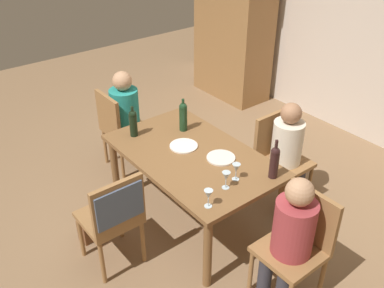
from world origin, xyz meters
name	(u,v)px	position (x,y,z in m)	size (l,w,h in m)	color
ground_plane	(192,217)	(0.00, 0.00, 0.00)	(10.00, 10.00, 0.00)	#846647
rear_room_partition	(377,29)	(0.00, 2.68, 1.35)	(6.40, 0.12, 2.70)	beige
armoire_cabinet	(234,22)	(-1.89, 2.23, 1.10)	(1.18, 0.62, 2.18)	olive
dining_table	(192,162)	(0.00, 0.00, 0.65)	(1.58, 0.96, 0.73)	brown
chair_left_end	(119,126)	(-1.17, -0.09, 0.53)	(0.44, 0.44, 0.92)	olive
chair_right_end	(299,240)	(1.17, 0.09, 0.53)	(0.44, 0.44, 0.92)	olive
chair_far_right	(278,153)	(0.27, 0.86, 0.53)	(0.44, 0.44, 0.92)	olive
chair_near	(115,212)	(0.12, -0.86, 0.59)	(0.46, 0.44, 0.92)	olive
person_woman_host	(127,113)	(-1.17, 0.03, 0.66)	(0.31, 0.35, 1.13)	#33333D
person_man_bearded	(290,235)	(1.17, -0.03, 0.65)	(0.30, 0.34, 1.12)	#33333D
person_man_guest	(289,148)	(0.38, 0.86, 0.64)	(0.33, 0.29, 1.10)	#33333D
wine_bottle_tall_green	(274,161)	(0.68, 0.30, 0.88)	(0.08, 0.08, 0.35)	black
wine_bottle_dark_red	(183,116)	(-0.39, 0.20, 0.89)	(0.08, 0.08, 0.33)	#19381E
wine_bottle_short_olive	(133,122)	(-0.59, -0.23, 0.87)	(0.07, 0.07, 0.30)	black
wine_glass_near_left	(236,169)	(0.52, 0.04, 0.84)	(0.07, 0.07, 0.15)	silver
wine_glass_centre	(208,195)	(0.64, -0.35, 0.84)	(0.07, 0.07, 0.15)	silver
wine_glass_near_right	(226,177)	(0.55, -0.10, 0.84)	(0.07, 0.07, 0.15)	silver
dinner_plate_host	(184,146)	(-0.14, 0.01, 0.74)	(0.26, 0.26, 0.01)	white
dinner_plate_guest_left	(221,158)	(0.22, 0.15, 0.74)	(0.25, 0.25, 0.01)	silver
handbag	(94,226)	(-0.35, -0.86, 0.11)	(0.28, 0.12, 0.22)	brown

